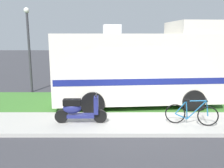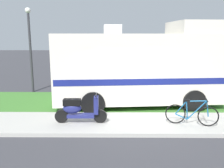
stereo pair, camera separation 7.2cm
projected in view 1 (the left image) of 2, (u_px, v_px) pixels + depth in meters
ground_plane at (132, 114)px, 9.20m from camera, size 80.00×80.00×0.00m
sidewalk at (135, 123)px, 8.01m from camera, size 24.00×2.00×0.12m
grass_strip at (129, 102)px, 10.66m from camera, size 24.00×3.40×0.08m
motorhome_rv at (139, 66)px, 10.06m from camera, size 6.82×3.09×3.51m
scooter at (79, 109)px, 7.82m from camera, size 1.71×0.50×0.97m
bicycle at (192, 114)px, 7.68m from camera, size 1.61×0.57×0.88m
pickup_truck_near at (142, 68)px, 14.77m from camera, size 5.41×2.38×1.84m
street_lamp_post at (29, 42)px, 12.21m from camera, size 0.28×0.28×4.31m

